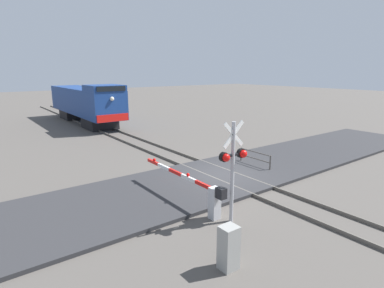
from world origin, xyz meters
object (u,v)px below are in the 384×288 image
Objects in this scene: locomotive at (86,102)px; crossing_signal at (233,162)px; guard_railing at (255,157)px; utility_cabinet at (229,248)px; crossing_gate at (204,192)px.

locomotive is 3.88× the size of crossing_signal.
utility_cabinet is at bearing -142.06° from guard_railing.
crossing_gate is at bearing 62.29° from utility_cabinet.
guard_railing is (5.71, 4.04, -1.71)m from crossing_signal.
crossing_gate is 6.70m from guard_railing.
crossing_signal is (-3.12, -25.15, 0.15)m from locomotive.
locomotive reaches higher than crossing_gate.
crossing_gate is at bearing 106.22° from crossing_signal.
utility_cabinet is (-1.69, -3.22, -0.19)m from crossing_gate.
locomotive is at bearing 96.99° from guard_railing.
guard_railing is at bearing 24.98° from crossing_gate.
guard_railing is (7.76, 6.05, -0.04)m from utility_cabinet.
crossing_signal reaches higher than guard_railing.
utility_cabinet is at bearing -117.71° from crossing_gate.
locomotive is 27.69m from utility_cabinet.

